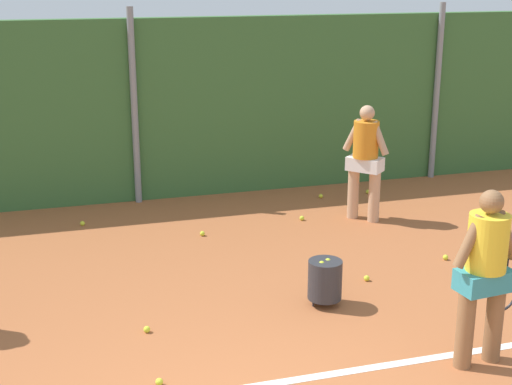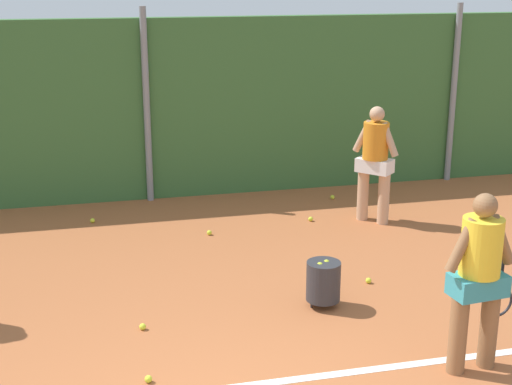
% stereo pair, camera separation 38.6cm
% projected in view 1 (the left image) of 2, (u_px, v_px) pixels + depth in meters
% --- Properties ---
extents(ground_plane, '(27.02, 27.02, 0.00)m').
position_uv_depth(ground_plane, '(206.00, 344.00, 7.01)').
color(ground_plane, '#A85B33').
extents(hedge_fence_backdrop, '(17.36, 0.25, 2.74)m').
position_uv_depth(hedge_fence_backdrop, '(133.00, 111.00, 11.07)').
color(hedge_fence_backdrop, '#386633').
rests_on(hedge_fence_backdrop, ground_plane).
extents(fence_post_center, '(0.10, 0.10, 2.92)m').
position_uv_depth(fence_post_center, '(134.00, 108.00, 10.89)').
color(fence_post_center, gray).
rests_on(fence_post_center, ground_plane).
extents(fence_post_right, '(0.10, 0.10, 2.92)m').
position_uv_depth(fence_post_right, '(437.00, 92.00, 12.24)').
color(fence_post_right, gray).
rests_on(fence_post_right, ground_plane).
extents(player_foreground_near, '(0.76, 0.35, 1.63)m').
position_uv_depth(player_foreground_near, '(485.00, 269.00, 6.41)').
color(player_foreground_near, '#8C603D').
rests_on(player_foreground_near, ground_plane).
extents(player_backcourt_far, '(0.53, 0.54, 1.64)m').
position_uv_depth(player_backcourt_far, '(365.00, 156.00, 10.25)').
color(player_backcourt_far, tan).
rests_on(player_backcourt_far, ground_plane).
extents(ball_hopper, '(0.36, 0.36, 0.51)m').
position_uv_depth(ball_hopper, '(325.00, 279.00, 7.75)').
color(ball_hopper, '#2D2D33').
rests_on(ball_hopper, ground_plane).
extents(tennis_ball_0, '(0.07, 0.07, 0.07)m').
position_uv_depth(tennis_ball_0, '(368.00, 192.00, 11.70)').
color(tennis_ball_0, '#CCDB33').
rests_on(tennis_ball_0, ground_plane).
extents(tennis_ball_1, '(0.07, 0.07, 0.07)m').
position_uv_depth(tennis_ball_1, '(367.00, 278.00, 8.42)').
color(tennis_ball_1, '#CCDB33').
rests_on(tennis_ball_1, ground_plane).
extents(tennis_ball_2, '(0.07, 0.07, 0.07)m').
position_uv_depth(tennis_ball_2, '(159.00, 382.00, 6.30)').
color(tennis_ball_2, '#CCDB33').
rests_on(tennis_ball_2, ground_plane).
extents(tennis_ball_3, '(0.07, 0.07, 0.07)m').
position_uv_depth(tennis_ball_3, '(302.00, 218.00, 10.46)').
color(tennis_ball_3, '#CCDB33').
rests_on(tennis_ball_3, ground_plane).
extents(tennis_ball_4, '(0.07, 0.07, 0.07)m').
position_uv_depth(tennis_ball_4, '(321.00, 196.00, 11.48)').
color(tennis_ball_4, '#CCDB33').
rests_on(tennis_ball_4, ground_plane).
extents(tennis_ball_5, '(0.07, 0.07, 0.07)m').
position_uv_depth(tennis_ball_5, '(446.00, 257.00, 9.03)').
color(tennis_ball_5, '#CCDB33').
rests_on(tennis_ball_5, ground_plane).
extents(tennis_ball_6, '(0.07, 0.07, 0.07)m').
position_uv_depth(tennis_ball_6, '(82.00, 223.00, 10.24)').
color(tennis_ball_6, '#CCDB33').
rests_on(tennis_ball_6, ground_plane).
extents(tennis_ball_8, '(0.07, 0.07, 0.07)m').
position_uv_depth(tennis_ball_8, '(202.00, 234.00, 9.85)').
color(tennis_ball_8, '#CCDB33').
rests_on(tennis_ball_8, ground_plane).
extents(tennis_ball_10, '(0.07, 0.07, 0.07)m').
position_uv_depth(tennis_ball_10, '(147.00, 329.00, 7.22)').
color(tennis_ball_10, '#CCDB33').
rests_on(tennis_ball_10, ground_plane).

